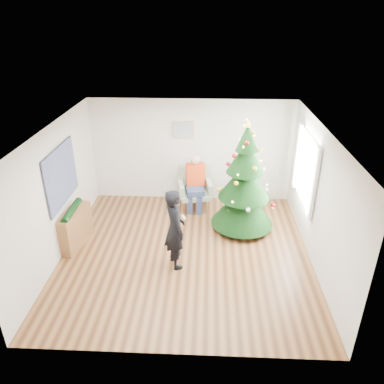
{
  "coord_description": "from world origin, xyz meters",
  "views": [
    {
      "loc": [
        0.42,
        -6.3,
        4.53
      ],
      "look_at": [
        0.1,
        0.6,
        1.1
      ],
      "focal_mm": 35.0,
      "sensor_mm": 36.0,
      "label": 1
    }
  ],
  "objects_px": {
    "standing_man": "(175,229)",
    "christmas_tree": "(244,182)",
    "stool": "(234,219)",
    "armchair": "(195,193)",
    "console": "(75,228)"
  },
  "relations": [
    {
      "from": "armchair",
      "to": "standing_man",
      "type": "xyz_separation_m",
      "value": [
        -0.28,
        -2.39,
        0.43
      ]
    },
    {
      "from": "armchair",
      "to": "standing_man",
      "type": "distance_m",
      "value": 2.44
    },
    {
      "from": "christmas_tree",
      "to": "standing_man",
      "type": "relative_size",
      "value": 1.56
    },
    {
      "from": "standing_man",
      "to": "armchair",
      "type": "bearing_deg",
      "value": -30.49
    },
    {
      "from": "console",
      "to": "standing_man",
      "type": "bearing_deg",
      "value": -4.58
    },
    {
      "from": "christmas_tree",
      "to": "stool",
      "type": "xyz_separation_m",
      "value": [
        -0.18,
        -0.1,
        -0.86
      ]
    },
    {
      "from": "christmas_tree",
      "to": "console",
      "type": "relative_size",
      "value": 2.52
    },
    {
      "from": "stool",
      "to": "armchair",
      "type": "distance_m",
      "value": 1.41
    },
    {
      "from": "armchair",
      "to": "console",
      "type": "distance_m",
      "value": 3.03
    },
    {
      "from": "armchair",
      "to": "console",
      "type": "bearing_deg",
      "value": -153.78
    },
    {
      "from": "stool",
      "to": "armchair",
      "type": "relative_size",
      "value": 0.53
    },
    {
      "from": "standing_man",
      "to": "console",
      "type": "height_order",
      "value": "standing_man"
    },
    {
      "from": "standing_man",
      "to": "stool",
      "type": "bearing_deg",
      "value": -66.1
    },
    {
      "from": "standing_man",
      "to": "christmas_tree",
      "type": "bearing_deg",
      "value": -67.99
    },
    {
      "from": "christmas_tree",
      "to": "stool",
      "type": "bearing_deg",
      "value": -150.53
    }
  ]
}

